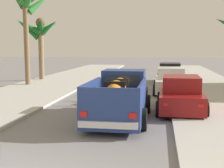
% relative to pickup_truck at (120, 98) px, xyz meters
% --- Properties ---
extents(sidewalk_left, '(5.20, 60.00, 0.12)m').
position_rel_pickup_truck_xyz_m(sidewalk_left, '(-6.23, 4.96, -0.75)').
color(sidewalk_left, '#B2AFA8').
rests_on(sidewalk_left, ground).
extents(sidewalk_right, '(5.20, 60.00, 0.12)m').
position_rel_pickup_truck_xyz_m(sidewalk_right, '(4.57, 4.96, -0.75)').
color(sidewalk_right, '#B2AFA8').
rests_on(sidewalk_right, ground).
extents(curb_left, '(0.16, 60.00, 0.10)m').
position_rel_pickup_truck_xyz_m(curb_left, '(-5.03, 4.96, -0.76)').
color(curb_left, silver).
rests_on(curb_left, ground).
extents(curb_right, '(0.16, 60.00, 0.10)m').
position_rel_pickup_truck_xyz_m(curb_right, '(3.37, 4.96, -0.76)').
color(curb_right, silver).
rests_on(curb_right, ground).
extents(pickup_truck, '(2.25, 5.22, 1.80)m').
position_rel_pickup_truck_xyz_m(pickup_truck, '(0.00, 0.00, 0.00)').
color(pickup_truck, navy).
rests_on(pickup_truck, ground).
extents(car_right_near, '(2.03, 4.26, 1.54)m').
position_rel_pickup_truck_xyz_m(car_right_near, '(2.15, 7.40, -0.10)').
color(car_right_near, silver).
rests_on(car_right_near, ground).
extents(car_left_mid, '(2.13, 4.31, 1.54)m').
position_rel_pickup_truck_xyz_m(car_left_mid, '(2.29, 12.94, -0.10)').
color(car_left_mid, black).
rests_on(car_left_mid, ground).
extents(car_right_mid, '(2.09, 4.29, 1.54)m').
position_rel_pickup_truck_xyz_m(car_right_mid, '(2.40, 1.85, -0.10)').
color(car_right_mid, maroon).
rests_on(car_right_mid, ground).
extents(palm_tree_right_fore, '(3.52, 3.76, 5.10)m').
position_rel_pickup_truck_xyz_m(palm_tree_right_fore, '(-8.23, 13.14, 3.23)').
color(palm_tree_right_fore, '#846B4C').
rests_on(palm_tree_right_fore, ground).
extents(palm_tree_left_back, '(3.48, 3.88, 6.86)m').
position_rel_pickup_truck_xyz_m(palm_tree_left_back, '(-7.62, 9.49, 4.84)').
color(palm_tree_left_back, brown).
rests_on(palm_tree_left_back, ground).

